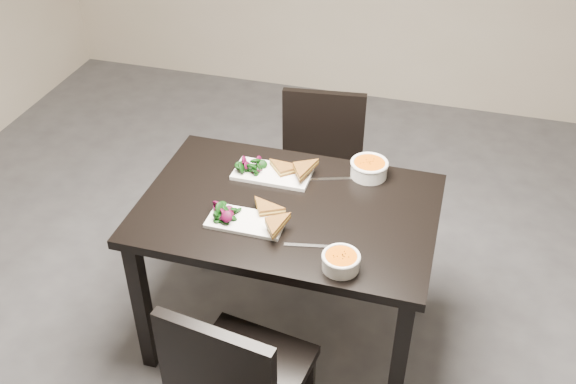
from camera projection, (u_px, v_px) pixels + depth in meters
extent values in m
plane|color=#47474C|center=(297.00, 346.00, 3.02)|extent=(5.00, 5.00, 0.00)
cube|color=black|center=(288.00, 210.00, 2.66)|extent=(1.20, 0.80, 0.04)
cube|color=black|center=(142.00, 306.00, 2.74)|extent=(0.06, 0.06, 0.71)
cube|color=black|center=(399.00, 363.00, 2.50)|extent=(0.06, 0.06, 0.71)
cube|color=black|center=(203.00, 210.00, 3.27)|extent=(0.06, 0.06, 0.71)
cube|color=black|center=(420.00, 250.00, 3.03)|extent=(0.06, 0.06, 0.71)
cube|color=black|center=(245.00, 372.00, 2.38)|extent=(0.48, 0.48, 0.04)
cube|color=black|center=(229.00, 360.00, 2.70)|extent=(0.05, 0.05, 0.41)
cube|color=black|center=(216.00, 373.00, 2.11)|extent=(0.42, 0.10, 0.40)
cube|color=black|center=(318.00, 183.00, 3.33)|extent=(0.47, 0.47, 0.04)
cube|color=black|center=(277.00, 236.00, 3.34)|extent=(0.04, 0.04, 0.41)
cube|color=black|center=(348.00, 243.00, 3.29)|extent=(0.04, 0.04, 0.41)
cube|color=black|center=(288.00, 194.00, 3.63)|extent=(0.04, 0.04, 0.41)
cube|color=black|center=(353.00, 201.00, 3.58)|extent=(0.04, 0.04, 0.41)
cube|color=black|center=(323.00, 127.00, 3.35)|extent=(0.42, 0.09, 0.40)
cube|color=white|center=(246.00, 221.00, 2.56)|extent=(0.30, 0.15, 0.02)
cylinder|color=white|center=(341.00, 263.00, 2.34)|extent=(0.14, 0.14, 0.05)
cylinder|color=orange|center=(341.00, 258.00, 2.33)|extent=(0.12, 0.12, 0.02)
torus|color=white|center=(341.00, 256.00, 2.32)|extent=(0.14, 0.14, 0.01)
cube|color=silver|center=(308.00, 246.00, 2.45)|extent=(0.18, 0.05, 0.00)
cube|color=white|center=(272.00, 174.00, 2.82)|extent=(0.33, 0.17, 0.02)
cylinder|color=white|center=(369.00, 170.00, 2.81)|extent=(0.16, 0.16, 0.06)
cylinder|color=orange|center=(369.00, 164.00, 2.79)|extent=(0.14, 0.14, 0.02)
torus|color=white|center=(370.00, 163.00, 2.78)|extent=(0.16, 0.16, 0.02)
cube|color=silver|center=(330.00, 179.00, 2.80)|extent=(0.18, 0.07, 0.00)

